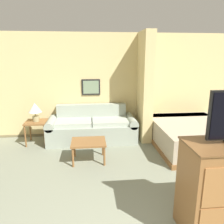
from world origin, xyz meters
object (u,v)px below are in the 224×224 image
(coffee_table, at_px, (89,144))
(table_lamp, at_px, (35,109))
(couch, at_px, (92,128))
(bed, at_px, (192,135))

(coffee_table, height_order, table_lamp, table_lamp)
(couch, height_order, bed, couch)
(table_lamp, bearing_deg, coffee_table, -40.46)
(couch, xyz_separation_m, bed, (2.27, -0.63, -0.04))
(couch, xyz_separation_m, table_lamp, (-1.31, -0.07, 0.52))
(couch, bearing_deg, bed, -15.53)
(table_lamp, height_order, bed, table_lamp)
(couch, relative_size, table_lamp, 4.90)
(coffee_table, bearing_deg, couch, 85.61)
(coffee_table, distance_m, table_lamp, 1.68)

